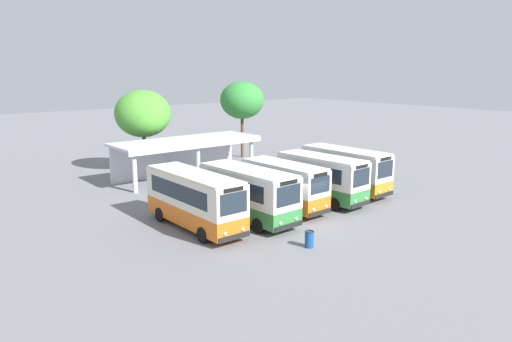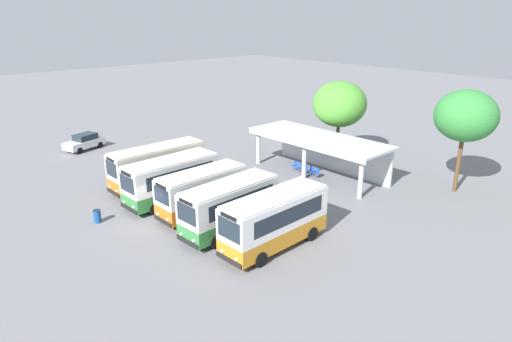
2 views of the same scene
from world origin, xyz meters
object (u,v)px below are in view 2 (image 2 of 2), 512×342
(city_bus_fourth_amber, at_px, (230,205))
(waiting_chair_end_by_column, at_px, (295,165))
(city_bus_middle_cream, at_px, (202,191))
(waiting_chair_middle_seat, at_px, (305,169))
(city_bus_nearest_orange, at_px, (158,165))
(waiting_chair_fourth_seat, at_px, (311,170))
(city_bus_second_in_row, at_px, (171,179))
(parked_car_flank, at_px, (85,142))
(waiting_chair_second_from_end, at_px, (299,167))
(litter_bin_apron, at_px, (97,216))
(waiting_chair_fifth_seat, at_px, (317,172))
(city_bus_fifth_blue, at_px, (275,219))

(city_bus_fourth_amber, bearing_deg, waiting_chair_end_by_column, 114.46)
(city_bus_middle_cream, height_order, waiting_chair_middle_seat, city_bus_middle_cream)
(city_bus_nearest_orange, distance_m, waiting_chair_fourth_seat, 12.92)
(city_bus_second_in_row, xyz_separation_m, parked_car_flank, (-17.73, 0.72, -1.00))
(waiting_chair_second_from_end, height_order, litter_bin_apron, litter_bin_apron)
(litter_bin_apron, bearing_deg, waiting_chair_end_by_column, 84.53)
(city_bus_fourth_amber, relative_size, waiting_chair_fifth_seat, 8.11)
(city_bus_fifth_blue, distance_m, litter_bin_apron, 12.32)
(city_bus_fourth_amber, height_order, waiting_chair_end_by_column, city_bus_fourth_amber)
(waiting_chair_second_from_end, xyz_separation_m, waiting_chair_fifth_seat, (1.97, 0.01, 0.00))
(city_bus_nearest_orange, distance_m, city_bus_fourth_amber, 10.08)
(city_bus_nearest_orange, bearing_deg, city_bus_middle_cream, -4.31)
(city_bus_fifth_blue, bearing_deg, city_bus_middle_cream, -176.36)
(city_bus_second_in_row, xyz_separation_m, city_bus_fifth_blue, (10.05, 0.77, 0.03))
(city_bus_middle_cream, distance_m, city_bus_fifth_blue, 6.72)
(city_bus_second_in_row, distance_m, city_bus_fifth_blue, 10.08)
(waiting_chair_second_from_end, bearing_deg, city_bus_fifth_blue, -53.83)
(parked_car_flank, distance_m, waiting_chair_middle_seat, 23.21)
(city_bus_nearest_orange, xyz_separation_m, parked_car_flank, (-14.38, -0.13, -1.03))
(city_bus_middle_cream, height_order, waiting_chair_second_from_end, city_bus_middle_cream)
(waiting_chair_end_by_column, bearing_deg, city_bus_second_in_row, -96.41)
(city_bus_second_in_row, bearing_deg, waiting_chair_middle_seat, 77.37)
(city_bus_fifth_blue, bearing_deg, waiting_chair_fifth_seat, 118.90)
(waiting_chair_middle_seat, bearing_deg, litter_bin_apron, -99.71)
(city_bus_nearest_orange, xyz_separation_m, city_bus_second_in_row, (3.35, -0.85, -0.03))
(waiting_chair_second_from_end, bearing_deg, litter_bin_apron, -97.61)
(city_bus_fifth_blue, distance_m, waiting_chair_second_from_end, 13.72)
(city_bus_nearest_orange, height_order, waiting_chair_end_by_column, city_bus_nearest_orange)
(city_bus_second_in_row, bearing_deg, waiting_chair_second_from_end, 80.42)
(city_bus_fourth_amber, xyz_separation_m, waiting_chair_middle_seat, (-4.05, 11.75, -1.31))
(city_bus_fifth_blue, bearing_deg, parked_car_flank, -179.90)
(city_bus_nearest_orange, distance_m, parked_car_flank, 14.42)
(city_bus_fifth_blue, distance_m, waiting_chair_middle_seat, 13.37)
(waiting_chair_fifth_seat, bearing_deg, city_bus_middle_cream, -93.06)
(waiting_chair_end_by_column, xyz_separation_m, waiting_chair_fifth_seat, (2.63, -0.07, 0.00))
(waiting_chair_fifth_seat, relative_size, litter_bin_apron, 0.96)
(waiting_chair_fourth_seat, bearing_deg, waiting_chair_end_by_column, 179.06)
(waiting_chair_second_from_end, bearing_deg, city_bus_nearest_orange, -116.02)
(waiting_chair_fifth_seat, bearing_deg, waiting_chair_end_by_column, 178.44)
(waiting_chair_middle_seat, distance_m, waiting_chair_fifth_seat, 1.31)
(city_bus_fourth_amber, bearing_deg, waiting_chair_fourth_seat, 106.10)
(waiting_chair_middle_seat, bearing_deg, waiting_chair_fifth_seat, -0.78)
(city_bus_fourth_amber, bearing_deg, waiting_chair_second_from_end, 111.89)
(city_bus_nearest_orange, xyz_separation_m, city_bus_fourth_amber, (10.05, -0.78, -0.03))
(city_bus_nearest_orange, relative_size, parked_car_flank, 1.80)
(waiting_chair_second_from_end, bearing_deg, city_bus_fourth_amber, -68.11)
(city_bus_second_in_row, bearing_deg, city_bus_fifth_blue, 4.39)
(waiting_chair_end_by_column, height_order, waiting_chair_fourth_seat, same)
(waiting_chair_second_from_end, bearing_deg, waiting_chair_fifth_seat, 0.15)
(city_bus_fifth_blue, bearing_deg, city_bus_nearest_orange, 179.66)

